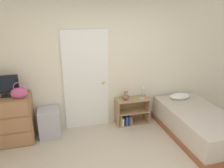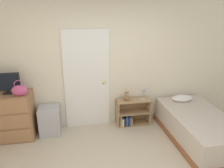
{
  "view_description": "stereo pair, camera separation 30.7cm",
  "coord_description": "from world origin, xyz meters",
  "px_view_note": "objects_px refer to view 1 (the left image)",
  "views": [
    {
      "loc": [
        -0.9,
        -2.15,
        2.37
      ],
      "look_at": [
        0.15,
        1.76,
        0.97
      ],
      "focal_mm": 35.0,
      "sensor_mm": 36.0,
      "label": 1
    },
    {
      "loc": [
        -0.6,
        -2.22,
        2.37
      ],
      "look_at": [
        0.15,
        1.76,
        0.97
      ],
      "focal_mm": 35.0,
      "sensor_mm": 36.0,
      "label": 2
    }
  ],
  "objects_px": {
    "teddy_bear": "(126,96)",
    "desk_lamp": "(143,91)",
    "bed": "(197,123)",
    "storage_bin": "(50,123)",
    "tv": "(5,85)",
    "dresser": "(10,120)",
    "bookshelf": "(130,114)",
    "handbag": "(19,93)"
  },
  "relations": [
    {
      "from": "bed",
      "to": "storage_bin",
      "type": "bearing_deg",
      "value": 164.96
    },
    {
      "from": "bed",
      "to": "handbag",
      "type": "bearing_deg",
      "value": 169.96
    },
    {
      "from": "desk_lamp",
      "to": "bed",
      "type": "relative_size",
      "value": 0.14
    },
    {
      "from": "dresser",
      "to": "desk_lamp",
      "type": "relative_size",
      "value": 3.38
    },
    {
      "from": "tv",
      "to": "storage_bin",
      "type": "distance_m",
      "value": 1.07
    },
    {
      "from": "tv",
      "to": "bed",
      "type": "distance_m",
      "value": 3.62
    },
    {
      "from": "bookshelf",
      "to": "bed",
      "type": "bearing_deg",
      "value": -35.87
    },
    {
      "from": "dresser",
      "to": "tv",
      "type": "bearing_deg",
      "value": 79.87
    },
    {
      "from": "bed",
      "to": "bookshelf",
      "type": "bearing_deg",
      "value": 144.13
    },
    {
      "from": "tv",
      "to": "storage_bin",
      "type": "height_order",
      "value": "tv"
    },
    {
      "from": "storage_bin",
      "to": "bookshelf",
      "type": "bearing_deg",
      "value": 1.84
    },
    {
      "from": "storage_bin",
      "to": "teddy_bear",
      "type": "height_order",
      "value": "teddy_bear"
    },
    {
      "from": "storage_bin",
      "to": "dresser",
      "type": "bearing_deg",
      "value": -176.4
    },
    {
      "from": "storage_bin",
      "to": "bookshelf",
      "type": "relative_size",
      "value": 0.81
    },
    {
      "from": "bookshelf",
      "to": "desk_lamp",
      "type": "xyz_separation_m",
      "value": [
        0.26,
        -0.04,
        0.52
      ]
    },
    {
      "from": "handbag",
      "to": "bed",
      "type": "relative_size",
      "value": 0.15
    },
    {
      "from": "tv",
      "to": "storage_bin",
      "type": "xyz_separation_m",
      "value": [
        0.68,
        0.02,
        -0.83
      ]
    },
    {
      "from": "dresser",
      "to": "bed",
      "type": "bearing_deg",
      "value": -11.48
    },
    {
      "from": "teddy_bear",
      "to": "desk_lamp",
      "type": "distance_m",
      "value": 0.38
    },
    {
      "from": "storage_bin",
      "to": "bookshelf",
      "type": "xyz_separation_m",
      "value": [
        1.67,
        0.05,
        -0.05
      ]
    },
    {
      "from": "dresser",
      "to": "desk_lamp",
      "type": "bearing_deg",
      "value": 1.13
    },
    {
      "from": "bookshelf",
      "to": "bed",
      "type": "distance_m",
      "value": 1.36
    },
    {
      "from": "tv",
      "to": "teddy_bear",
      "type": "relative_size",
      "value": 2.32
    },
    {
      "from": "dresser",
      "to": "storage_bin",
      "type": "relative_size",
      "value": 1.62
    },
    {
      "from": "bookshelf",
      "to": "desk_lamp",
      "type": "distance_m",
      "value": 0.59
    },
    {
      "from": "handbag",
      "to": "bookshelf",
      "type": "height_order",
      "value": "handbag"
    },
    {
      "from": "tv",
      "to": "bookshelf",
      "type": "relative_size",
      "value": 0.67
    },
    {
      "from": "tv",
      "to": "desk_lamp",
      "type": "distance_m",
      "value": 2.63
    },
    {
      "from": "desk_lamp",
      "to": "bookshelf",
      "type": "bearing_deg",
      "value": 170.34
    },
    {
      "from": "tv",
      "to": "bookshelf",
      "type": "height_order",
      "value": "tv"
    },
    {
      "from": "bookshelf",
      "to": "teddy_bear",
      "type": "bearing_deg",
      "value": -176.93
    },
    {
      "from": "handbag",
      "to": "bed",
      "type": "height_order",
      "value": "handbag"
    },
    {
      "from": "teddy_bear",
      "to": "tv",
      "type": "bearing_deg",
      "value": -178.38
    },
    {
      "from": "storage_bin",
      "to": "handbag",
      "type": "bearing_deg",
      "value": -158.02
    },
    {
      "from": "dresser",
      "to": "bookshelf",
      "type": "height_order",
      "value": "dresser"
    },
    {
      "from": "tv",
      "to": "handbag",
      "type": "height_order",
      "value": "tv"
    },
    {
      "from": "handbag",
      "to": "dresser",
      "type": "bearing_deg",
      "value": 151.46
    },
    {
      "from": "storage_bin",
      "to": "teddy_bear",
      "type": "distance_m",
      "value": 1.61
    },
    {
      "from": "storage_bin",
      "to": "bed",
      "type": "height_order",
      "value": "bed"
    },
    {
      "from": "dresser",
      "to": "teddy_bear",
      "type": "relative_size",
      "value": 4.54
    },
    {
      "from": "storage_bin",
      "to": "bed",
      "type": "xyz_separation_m",
      "value": [
        2.77,
        -0.74,
        -0.02
      ]
    },
    {
      "from": "storage_bin",
      "to": "desk_lamp",
      "type": "relative_size",
      "value": 2.09
    }
  ]
}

